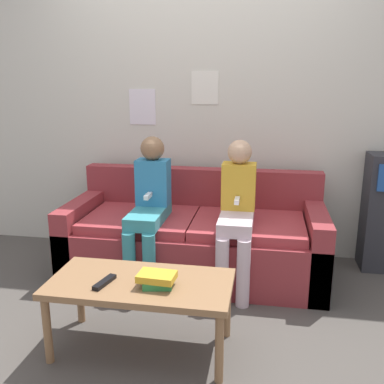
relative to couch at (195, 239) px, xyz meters
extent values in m
plane|color=#4C4742|center=(0.00, -0.53, -0.27)|extent=(10.00, 10.00, 0.00)
cube|color=beige|center=(0.00, 0.51, 1.03)|extent=(8.00, 0.06, 2.60)
cube|color=silver|center=(-0.53, 0.48, 0.97)|extent=(0.23, 0.00, 0.30)
cube|color=white|center=(0.00, 0.48, 1.13)|extent=(0.22, 0.00, 0.27)
cube|color=maroon|center=(0.00, -0.03, -0.07)|extent=(1.93, 0.83, 0.39)
cube|color=maroon|center=(0.00, 0.31, 0.31)|extent=(1.93, 0.14, 0.37)
cube|color=maroon|center=(-0.90, -0.03, 0.01)|extent=(0.14, 0.83, 0.55)
cube|color=maroon|center=(0.90, -0.03, 0.01)|extent=(0.14, 0.83, 0.55)
cube|color=#A1343A|center=(-0.41, -0.07, 0.16)|extent=(0.81, 0.67, 0.07)
cube|color=#A1343A|center=(0.41, -0.07, 0.16)|extent=(0.81, 0.67, 0.07)
cube|color=#8E6642|center=(-0.12, -1.04, 0.13)|extent=(0.99, 0.49, 0.04)
cylinder|color=#8E6642|center=(-0.58, -1.24, -0.08)|extent=(0.04, 0.04, 0.38)
cylinder|color=#8E6642|center=(0.33, -1.24, -0.08)|extent=(0.04, 0.04, 0.38)
cylinder|color=#8E6642|center=(-0.58, -0.84, -0.08)|extent=(0.04, 0.04, 0.38)
cylinder|color=#8E6642|center=(0.33, -0.84, -0.08)|extent=(0.04, 0.04, 0.38)
cylinder|color=teal|center=(-0.38, -0.47, -0.04)|extent=(0.09, 0.09, 0.46)
cylinder|color=teal|center=(-0.24, -0.47, -0.04)|extent=(0.09, 0.09, 0.46)
cube|color=teal|center=(-0.31, -0.21, 0.24)|extent=(0.23, 0.51, 0.09)
cube|color=teal|center=(-0.31, -0.06, 0.46)|extent=(0.24, 0.16, 0.34)
sphere|color=#8C6647|center=(-0.31, -0.06, 0.71)|extent=(0.18, 0.18, 0.18)
cube|color=white|center=(-0.31, -0.21, 0.39)|extent=(0.03, 0.12, 0.03)
cylinder|color=silver|center=(0.26, -0.47, -0.04)|extent=(0.09, 0.09, 0.46)
cylinder|color=silver|center=(0.40, -0.47, -0.04)|extent=(0.09, 0.09, 0.46)
cube|color=silver|center=(0.33, -0.21, 0.24)|extent=(0.23, 0.51, 0.09)
cube|color=gold|center=(0.33, -0.06, 0.45)|extent=(0.24, 0.16, 0.33)
sphere|color=tan|center=(0.33, -0.06, 0.70)|extent=(0.17, 0.17, 0.17)
cube|color=white|center=(0.33, -0.21, 0.39)|extent=(0.03, 0.12, 0.03)
cube|color=black|center=(-0.30, -1.11, 0.16)|extent=(0.08, 0.17, 0.02)
cube|color=#2D8442|center=(-0.02, -1.07, 0.16)|extent=(0.17, 0.16, 0.04)
cube|color=gold|center=(-0.02, -1.09, 0.20)|extent=(0.20, 0.14, 0.04)
cube|color=#23519E|center=(1.37, 0.18, 0.50)|extent=(0.09, 0.02, 0.20)
camera|label=1|loc=(0.51, -3.07, 1.19)|focal=40.00mm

